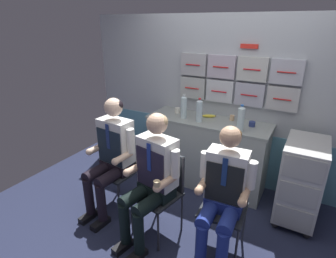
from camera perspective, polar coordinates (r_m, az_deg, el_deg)
ground at (r=2.95m, az=3.05°, el=-22.60°), size 4.80×4.80×0.04m
galley_bulkhead at (r=3.54m, az=13.48°, el=5.03°), size 4.20×0.14×2.15m
galley_counter at (r=3.57m, az=8.16°, el=-4.91°), size 1.54×0.53×0.90m
service_trolley at (r=3.21m, az=26.48°, el=-9.62°), size 0.40×0.65×0.92m
folding_chair_left at (r=3.18m, az=-9.68°, el=-6.84°), size 0.43×0.43×0.86m
crew_member_left at (r=2.99m, az=-12.00°, el=-4.67°), size 0.51×0.65×1.31m
folding_chair_right at (r=2.74m, az=-1.06°, el=-11.65°), size 0.47×0.47×0.86m
crew_member_right at (r=2.54m, az=-3.50°, el=-9.58°), size 0.52×0.67×1.30m
folding_chair_by_counter at (r=2.63m, az=12.36°, el=-13.85°), size 0.43×0.43×0.86m
crew_member_by_counter at (r=2.40m, az=11.71°, el=-12.81°), size 0.49×0.61×1.26m
water_bottle_blue_cap at (r=3.39m, az=3.39°, el=4.75°), size 0.08×0.08×0.31m
water_bottle_short at (r=3.28m, az=6.70°, el=3.94°), size 0.08×0.08×0.30m
water_bottle_tall at (r=3.07m, az=15.29°, el=2.12°), size 0.08×0.08×0.31m
paper_cup_tan at (r=3.43m, az=13.51°, el=2.39°), size 0.06×0.06×0.06m
coffee_cup_white at (r=3.29m, az=17.51°, el=1.07°), size 0.07×0.07×0.06m
coffee_cup_spare at (r=3.61m, az=2.02°, el=4.02°), size 0.07×0.07×0.07m
snack_banana at (r=3.48m, az=8.76°, el=2.77°), size 0.17×0.10×0.04m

